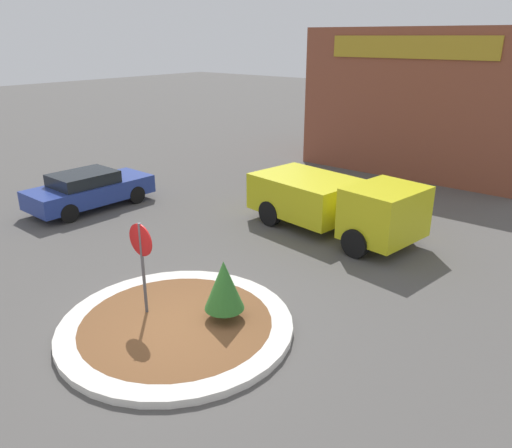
{
  "coord_description": "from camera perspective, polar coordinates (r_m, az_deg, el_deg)",
  "views": [
    {
      "loc": [
        7.35,
        -6.21,
        6.04
      ],
      "look_at": [
        -0.65,
        3.55,
        1.28
      ],
      "focal_mm": 35.0,
      "sensor_mm": 36.0,
      "label": 1
    }
  ],
  "objects": [
    {
      "name": "traffic_island",
      "position": [
        11.32,
        -9.07,
        -11.36
      ],
      "size": [
        5.12,
        5.12,
        0.17
      ],
      "color": "silver",
      "rests_on": "ground_plane"
    },
    {
      "name": "utility_truck",
      "position": [
        16.28,
        8.92,
        2.53
      ],
      "size": [
        5.99,
        3.12,
        1.92
      ],
      "rotation": [
        0.0,
        0.0,
        -0.14
      ],
      "color": "gold",
      "rests_on": "ground_plane"
    },
    {
      "name": "island_shrub",
      "position": [
        10.9,
        -3.69,
        -6.97
      ],
      "size": [
        0.88,
        0.88,
        1.38
      ],
      "color": "brown",
      "rests_on": "traffic_island"
    },
    {
      "name": "storefront_building",
      "position": [
        25.73,
        19.32,
        13.26
      ],
      "size": [
        10.26,
        6.07,
        6.42
      ],
      "color": "brown",
      "rests_on": "ground_plane"
    },
    {
      "name": "parked_sedan_blue",
      "position": [
        19.54,
        -18.53,
        3.79
      ],
      "size": [
        2.01,
        4.6,
        1.38
      ],
      "rotation": [
        0.0,
        0.0,
        1.54
      ],
      "color": "navy",
      "rests_on": "ground_plane"
    },
    {
      "name": "ground_plane",
      "position": [
        11.36,
        -9.05,
        -11.72
      ],
      "size": [
        120.0,
        120.0,
        0.0
      ],
      "primitive_type": "plane",
      "color": "#514F4C"
    },
    {
      "name": "stop_sign",
      "position": [
        11.13,
        -12.92,
        -3.3
      ],
      "size": [
        0.74,
        0.07,
        2.32
      ],
      "color": "#4C4C51",
      "rests_on": "ground_plane"
    }
  ]
}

